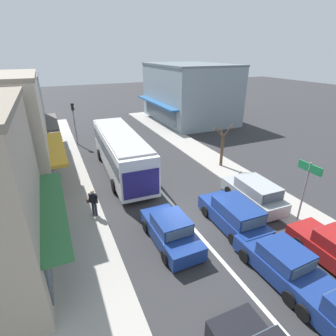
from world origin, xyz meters
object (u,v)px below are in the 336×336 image
at_px(city_bus, 121,150).
at_px(wagon_behind_bus_near, 234,215).
at_px(directional_road_sign, 307,179).
at_px(sedan_adjacent_lane_trail, 282,263).
at_px(pedestrian_with_handbag_near, 93,201).
at_px(parked_wagon_kerb_second, 254,193).
at_px(traffic_light_downstreet, 74,117).
at_px(street_tree_right, 222,147).
at_px(sedan_queue_gap_filler, 171,231).

bearing_deg(city_bus, wagon_behind_bus_near, -68.85).
xyz_separation_m(wagon_behind_bus_near, directional_road_sign, (3.69, -1.07, 1.93)).
distance_m(sedan_adjacent_lane_trail, pedestrian_with_handbag_near, 10.03).
bearing_deg(sedan_adjacent_lane_trail, wagon_behind_bus_near, 86.15).
distance_m(wagon_behind_bus_near, parked_wagon_kerb_second, 3.03).
relative_size(city_bus, pedestrian_with_handbag_near, 6.71).
distance_m(traffic_light_downstreet, street_tree_right, 14.96).
bearing_deg(traffic_light_downstreet, sedan_adjacent_lane_trail, -74.97).
height_order(parked_wagon_kerb_second, directional_road_sign, directional_road_sign).
height_order(wagon_behind_bus_near, traffic_light_downstreet, traffic_light_downstreet).
bearing_deg(street_tree_right, city_bus, 163.63).
height_order(wagon_behind_bus_near, pedestrian_with_handbag_near, pedestrian_with_handbag_near).
bearing_deg(sedan_queue_gap_filler, traffic_light_downstreet, 97.78).
bearing_deg(sedan_adjacent_lane_trail, traffic_light_downstreet, 105.03).
xyz_separation_m(parked_wagon_kerb_second, pedestrian_with_handbag_near, (-9.39, 2.58, 0.32)).
bearing_deg(street_tree_right, traffic_light_downstreet, 133.07).
bearing_deg(sedan_queue_gap_filler, pedestrian_with_handbag_near, 129.69).
distance_m(street_tree_right, pedestrian_with_handbag_near, 11.32).
bearing_deg(traffic_light_downstreet, street_tree_right, -46.93).
bearing_deg(sedan_adjacent_lane_trail, pedestrian_with_handbag_near, 130.35).
bearing_deg(parked_wagon_kerb_second, wagon_behind_bus_near, -151.39).
bearing_deg(sedan_queue_gap_filler, sedan_adjacent_lane_trail, -49.03).
bearing_deg(traffic_light_downstreet, directional_road_sign, -62.96).
height_order(sedan_queue_gap_filler, parked_wagon_kerb_second, parked_wagon_kerb_second).
relative_size(sedan_adjacent_lane_trail, street_tree_right, 1.19).
relative_size(sedan_adjacent_lane_trail, directional_road_sign, 1.18).
height_order(wagon_behind_bus_near, directional_road_sign, directional_road_sign).
relative_size(traffic_light_downstreet, pedestrian_with_handbag_near, 2.58).
bearing_deg(parked_wagon_kerb_second, directional_road_sign, -67.76).
height_order(city_bus, street_tree_right, street_tree_right).
bearing_deg(parked_wagon_kerb_second, street_tree_right, 75.41).
distance_m(parked_wagon_kerb_second, directional_road_sign, 3.34).
bearing_deg(pedestrian_with_handbag_near, city_bus, 60.06).
relative_size(sedan_queue_gap_filler, sedan_adjacent_lane_trail, 0.99).
distance_m(city_bus, pedestrian_with_handbag_near, 6.25).
distance_m(sedan_adjacent_lane_trail, traffic_light_downstreet, 22.49).
xyz_separation_m(parked_wagon_kerb_second, traffic_light_downstreet, (-8.71, 16.57, 2.11)).
height_order(city_bus, sedan_adjacent_lane_trail, city_bus).
xyz_separation_m(city_bus, traffic_light_downstreet, (-2.41, 8.61, 0.97)).
distance_m(sedan_queue_gap_filler, sedan_adjacent_lane_trail, 5.16).
distance_m(traffic_light_downstreet, directional_road_sign, 21.43).
bearing_deg(traffic_light_downstreet, sedan_queue_gap_filler, -82.22).
bearing_deg(city_bus, traffic_light_downstreet, 105.63).
distance_m(sedan_adjacent_lane_trail, street_tree_right, 11.63).
height_order(wagon_behind_bus_near, street_tree_right, street_tree_right).
height_order(wagon_behind_bus_near, sedan_queue_gap_filler, wagon_behind_bus_near).
relative_size(directional_road_sign, street_tree_right, 1.01).
height_order(sedan_queue_gap_filler, sedan_adjacent_lane_trail, same).
distance_m(city_bus, directional_road_sign, 12.81).
relative_size(wagon_behind_bus_near, pedestrian_with_handbag_near, 2.79).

